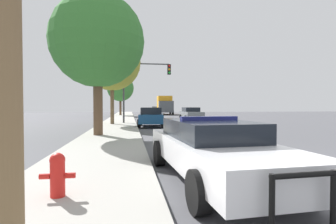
{
  "coord_description": "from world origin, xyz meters",
  "views": [
    {
      "loc": [
        -4.17,
        -5.85,
        1.66
      ],
      "look_at": [
        -1.57,
        11.74,
        1.19
      ],
      "focal_mm": 28.0,
      "sensor_mm": 36.0,
      "label": 1
    }
  ],
  "objects_px": {
    "tree_sidewalk_mid": "(112,62)",
    "tree_sidewalk_far": "(120,88)",
    "police_car": "(212,147)",
    "fire_hydrant": "(58,173)",
    "traffic_light": "(143,80)",
    "tree_sidewalk_near": "(98,41)",
    "car_background_distant": "(156,110)",
    "car_background_midblock": "(151,117)",
    "box_truck": "(165,105)",
    "car_background_oncoming": "(191,114)"
  },
  "relations": [
    {
      "from": "tree_sidewalk_mid",
      "to": "tree_sidewalk_far",
      "type": "height_order",
      "value": "tree_sidewalk_mid"
    },
    {
      "from": "tree_sidewalk_far",
      "to": "police_car",
      "type": "bearing_deg",
      "value": -84.8
    },
    {
      "from": "fire_hydrant",
      "to": "traffic_light",
      "type": "bearing_deg",
      "value": 82.72
    },
    {
      "from": "fire_hydrant",
      "to": "tree_sidewalk_near",
      "type": "height_order",
      "value": "tree_sidewalk_near"
    },
    {
      "from": "traffic_light",
      "to": "tree_sidewalk_near",
      "type": "relative_size",
      "value": 0.73
    },
    {
      "from": "car_background_distant",
      "to": "car_background_midblock",
      "type": "relative_size",
      "value": 1.04
    },
    {
      "from": "car_background_distant",
      "to": "tree_sidewalk_far",
      "type": "bearing_deg",
      "value": -115.83
    },
    {
      "from": "police_car",
      "to": "tree_sidewalk_mid",
      "type": "height_order",
      "value": "tree_sidewalk_mid"
    },
    {
      "from": "police_car",
      "to": "tree_sidewalk_near",
      "type": "height_order",
      "value": "tree_sidewalk_near"
    },
    {
      "from": "police_car",
      "to": "traffic_light",
      "type": "xyz_separation_m",
      "value": [
        -0.66,
        17.4,
        3.17
      ]
    },
    {
      "from": "tree_sidewalk_mid",
      "to": "tree_sidewalk_near",
      "type": "bearing_deg",
      "value": -91.53
    },
    {
      "from": "traffic_light",
      "to": "box_truck",
      "type": "distance_m",
      "value": 23.48
    },
    {
      "from": "traffic_light",
      "to": "tree_sidewalk_mid",
      "type": "height_order",
      "value": "tree_sidewalk_mid"
    },
    {
      "from": "police_car",
      "to": "car_background_midblock",
      "type": "xyz_separation_m",
      "value": [
        -0.16,
        14.53,
        0.05
      ]
    },
    {
      "from": "fire_hydrant",
      "to": "car_background_oncoming",
      "type": "bearing_deg",
      "value": 71.12
    },
    {
      "from": "box_truck",
      "to": "tree_sidewalk_far",
      "type": "height_order",
      "value": "tree_sidewalk_far"
    },
    {
      "from": "fire_hydrant",
      "to": "tree_sidewalk_mid",
      "type": "height_order",
      "value": "tree_sidewalk_mid"
    },
    {
      "from": "car_background_distant",
      "to": "car_background_oncoming",
      "type": "bearing_deg",
      "value": -82.7
    },
    {
      "from": "tree_sidewalk_mid",
      "to": "fire_hydrant",
      "type": "bearing_deg",
      "value": -89.37
    },
    {
      "from": "tree_sidewalk_near",
      "to": "tree_sidewalk_far",
      "type": "height_order",
      "value": "tree_sidewalk_near"
    },
    {
      "from": "tree_sidewalk_near",
      "to": "traffic_light",
      "type": "bearing_deg",
      "value": 73.36
    },
    {
      "from": "tree_sidewalk_mid",
      "to": "tree_sidewalk_near",
      "type": "relative_size",
      "value": 1.02
    },
    {
      "from": "car_background_oncoming",
      "to": "tree_sidewalk_near",
      "type": "distance_m",
      "value": 15.85
    },
    {
      "from": "car_background_oncoming",
      "to": "box_truck",
      "type": "bearing_deg",
      "value": -89.61
    },
    {
      "from": "fire_hydrant",
      "to": "car_background_oncoming",
      "type": "height_order",
      "value": "car_background_oncoming"
    },
    {
      "from": "fire_hydrant",
      "to": "car_background_distant",
      "type": "distance_m",
      "value": 47.31
    },
    {
      "from": "fire_hydrant",
      "to": "tree_sidewalk_far",
      "type": "relative_size",
      "value": 0.12
    },
    {
      "from": "car_background_midblock",
      "to": "tree_sidewalk_near",
      "type": "height_order",
      "value": "tree_sidewalk_near"
    },
    {
      "from": "car_background_oncoming",
      "to": "car_background_midblock",
      "type": "relative_size",
      "value": 0.97
    },
    {
      "from": "police_car",
      "to": "car_background_distant",
      "type": "distance_m",
      "value": 45.99
    },
    {
      "from": "car_background_midblock",
      "to": "traffic_light",
      "type": "bearing_deg",
      "value": 104.69
    },
    {
      "from": "car_background_oncoming",
      "to": "tree_sidewalk_mid",
      "type": "height_order",
      "value": "tree_sidewalk_mid"
    },
    {
      "from": "fire_hydrant",
      "to": "car_background_midblock",
      "type": "bearing_deg",
      "value": 79.62
    },
    {
      "from": "car_background_oncoming",
      "to": "box_truck",
      "type": "height_order",
      "value": "box_truck"
    },
    {
      "from": "police_car",
      "to": "fire_hydrant",
      "type": "xyz_separation_m",
      "value": [
        -3.01,
        -1.02,
        -0.2
      ]
    },
    {
      "from": "fire_hydrant",
      "to": "tree_sidewalk_mid",
      "type": "relative_size",
      "value": 0.1
    },
    {
      "from": "police_car",
      "to": "fire_hydrant",
      "type": "relative_size",
      "value": 7.52
    },
    {
      "from": "car_background_distant",
      "to": "fire_hydrant",
      "type": "bearing_deg",
      "value": -93.34
    },
    {
      "from": "traffic_light",
      "to": "car_background_oncoming",
      "type": "bearing_deg",
      "value": 36.01
    },
    {
      "from": "car_background_oncoming",
      "to": "tree_sidewalk_mid",
      "type": "bearing_deg",
      "value": 33.06
    },
    {
      "from": "car_background_distant",
      "to": "tree_sidewalk_mid",
      "type": "bearing_deg",
      "value": -97.99
    },
    {
      "from": "police_car",
      "to": "tree_sidewalk_far",
      "type": "xyz_separation_m",
      "value": [
        -3.16,
        34.72,
        3.5
      ]
    },
    {
      "from": "traffic_light",
      "to": "tree_sidewalk_far",
      "type": "bearing_deg",
      "value": 98.22
    },
    {
      "from": "traffic_light",
      "to": "car_background_oncoming",
      "type": "distance_m",
      "value": 7.21
    },
    {
      "from": "tree_sidewalk_mid",
      "to": "tree_sidewalk_near",
      "type": "distance_m",
      "value": 7.89
    },
    {
      "from": "car_background_oncoming",
      "to": "box_truck",
      "type": "relative_size",
      "value": 0.59
    },
    {
      "from": "car_background_oncoming",
      "to": "car_background_midblock",
      "type": "height_order",
      "value": "car_background_midblock"
    },
    {
      "from": "police_car",
      "to": "tree_sidewalk_far",
      "type": "bearing_deg",
      "value": -88.71
    },
    {
      "from": "car_background_midblock",
      "to": "tree_sidewalk_near",
      "type": "bearing_deg",
      "value": -112.22
    },
    {
      "from": "car_background_distant",
      "to": "box_truck",
      "type": "height_order",
      "value": "box_truck"
    }
  ]
}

